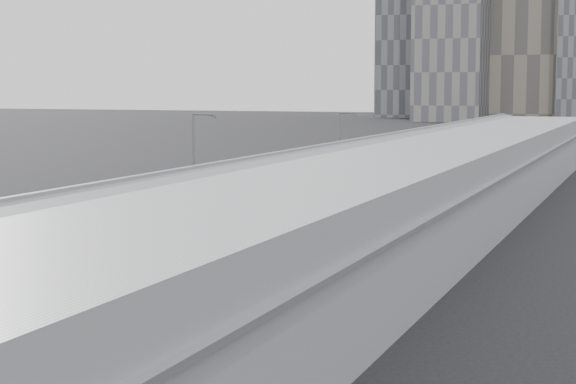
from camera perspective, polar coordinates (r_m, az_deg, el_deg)
The scene contains 20 objects.
sidewalk at distance 72.82m, azimuth 4.50°, elevation -2.62°, with size 10.00×170.00×0.12m, color gray.
lane_line at distance 76.47m, azimuth -3.06°, elevation -2.22°, with size 0.12×160.00×0.02m, color gold.
depot at distance 71.33m, azimuth 7.59°, elevation -0.04°, with size 12.45×160.40×7.20m.
bus_1 at distance 46.17m, azimuth -16.66°, elevation -6.15°, with size 3.13×12.80×3.71m.
bus_2 at distance 55.80m, azimuth -9.13°, elevation -3.92°, with size 2.72×12.10×3.54m.
bus_3 at distance 68.09m, azimuth -3.11°, elevation -1.90°, with size 2.96×13.16×3.83m.
bus_4 at distance 81.12m, azimuth 0.97°, elevation -0.54°, with size 3.00×13.52×3.94m.
bus_5 at distance 96.38m, azimuth 4.24°, elevation 0.51°, with size 3.82×13.51×3.90m.
bus_6 at distance 108.88m, azimuth 6.82°, elevation 1.14°, with size 3.68×13.43×3.88m.
bus_7 at distance 121.15m, azimuth 8.29°, elevation 1.58°, with size 3.49×12.49×3.61m.
bus_8 at distance 134.12m, azimuth 9.52°, elevation 2.06°, with size 3.49×13.55×3.92m.
bus_9 at distance 149.71m, azimuth 10.55°, elevation 2.42°, with size 3.48×12.45×3.59m.
tree_1 at distance 49.61m, azimuth -7.49°, elevation -2.56°, with size 1.53×1.53×4.54m.
tree_2 at distance 73.21m, azimuth 2.01°, elevation 0.00°, with size 2.17×2.17×4.40m.
tree_3 at distance 94.71m, azimuth 6.60°, elevation 1.43°, with size 1.91×1.91×4.35m.
tree_4 at distance 117.52m, azimuth 9.54°, elevation 2.57°, with size 1.80×1.80×4.84m.
street_lamp_near at distance 74.74m, azimuth -5.48°, elevation 1.67°, with size 2.04×0.22×9.26m.
street_lamp_far at distance 111.03m, azimuth 3.19°, elevation 2.94°, with size 2.04×0.22×8.36m.
shipping_container at distance 126.37m, azimuth 5.30°, elevation 1.76°, with size 2.22×5.46×2.85m, color #123A18.
suv at distance 141.33m, azimuth 7.43°, elevation 1.91°, with size 2.29×4.97×1.38m, color black.
Camera 1 is at (29.67, -13.92, 11.28)m, focal length 60.00 mm.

